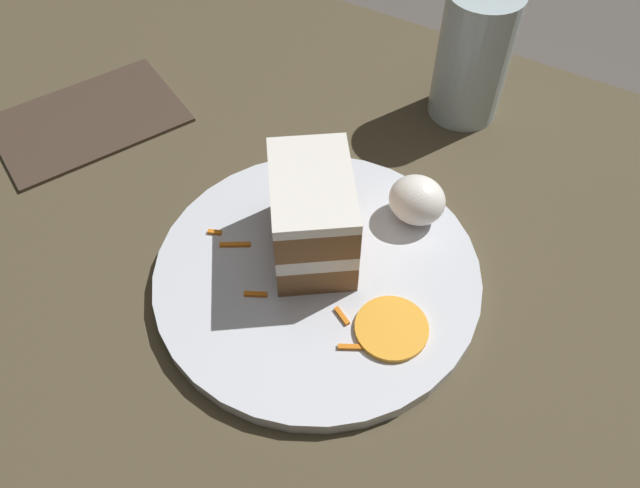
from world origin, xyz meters
name	(u,v)px	position (x,y,z in m)	size (l,w,h in m)	color
ground_plane	(351,309)	(0.00, 0.00, 0.00)	(6.00, 6.00, 0.00)	#4C4742
dining_table	(351,303)	(0.00, 0.00, 0.01)	(1.27, 0.81, 0.02)	#4C422D
plate	(320,270)	(-0.03, 0.00, 0.03)	(0.28, 0.28, 0.01)	silver
cake_slice	(312,215)	(-0.05, 0.02, 0.08)	(0.11, 0.12, 0.08)	brown
cream_dollop	(417,200)	(0.01, 0.10, 0.06)	(0.05, 0.05, 0.04)	white
orange_garnish	(392,328)	(0.05, -0.02, 0.04)	(0.06, 0.06, 0.00)	orange
carrot_shreds_scatter	(293,266)	(-0.05, -0.01, 0.04)	(0.18, 0.16, 0.00)	orange
drinking_glass	(471,64)	(-0.01, 0.28, 0.08)	(0.08, 0.08, 0.14)	silver
menu_card	(89,120)	(-0.36, 0.06, 0.02)	(0.13, 0.19, 0.00)	#423328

